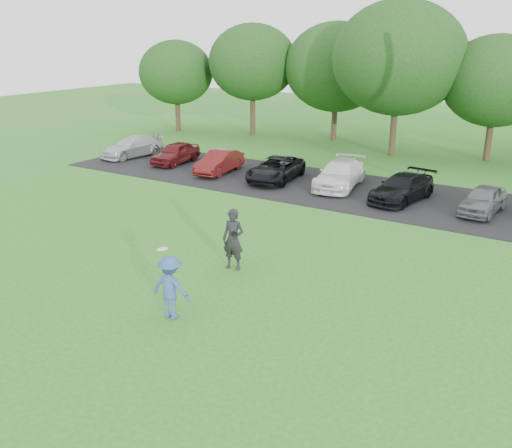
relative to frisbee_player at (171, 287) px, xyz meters
The scene contains 6 objects.
ground 1.03m from the frisbee_player, 96.14° to the left, with size 100.00×100.00×0.00m, color #2B7220.
parking_lot 13.64m from the frisbee_player, 90.28° to the left, with size 32.00×6.50×0.03m, color black.
frisbee_player is the anchor object (origin of this frame).
camera_bystander 3.44m from the frisbee_player, 97.25° to the left, with size 0.74×0.53×1.89m.
parked_cars 13.59m from the frisbee_player, 88.54° to the left, with size 31.10×4.85×1.23m.
tree_row 23.77m from the frisbee_player, 86.46° to the left, with size 42.39×9.85×8.64m.
Camera 1 is at (8.76, -10.45, 6.88)m, focal length 40.00 mm.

